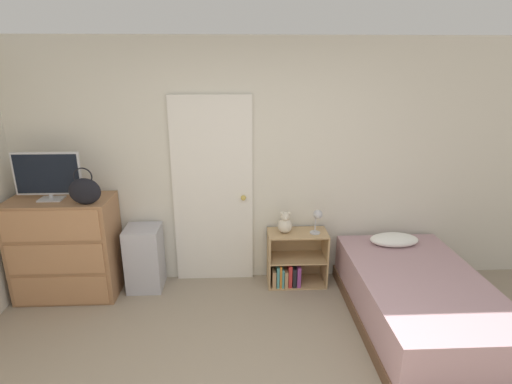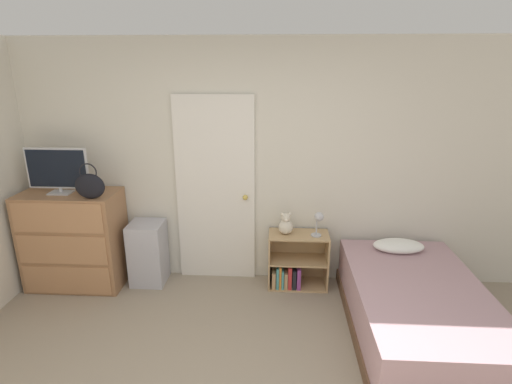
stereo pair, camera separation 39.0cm
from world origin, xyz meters
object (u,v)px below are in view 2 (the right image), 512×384
(bed, at_px, (417,310))
(storage_bin, at_px, (148,253))
(teddy_bear, at_px, (286,225))
(desk_lamp, at_px, (319,219))
(handbag, at_px, (90,186))
(bookshelf, at_px, (294,265))
(dresser, at_px, (75,239))
(tv, at_px, (57,170))

(bed, bearing_deg, storage_bin, 163.72)
(teddy_bear, distance_m, desk_lamp, 0.34)
(handbag, height_order, bed, handbag)
(storage_bin, distance_m, bed, 2.72)
(storage_bin, height_order, desk_lamp, desk_lamp)
(bookshelf, bearing_deg, handbag, -172.47)
(bed, bearing_deg, handbag, 170.40)
(storage_bin, bearing_deg, bed, -16.28)
(storage_bin, bearing_deg, dresser, -173.68)
(storage_bin, relative_size, desk_lamp, 2.60)
(bookshelf, bearing_deg, desk_lamp, -10.34)
(bookshelf, xyz_separation_m, bed, (1.04, -0.78, 0.01))
(tv, relative_size, bed, 0.33)
(storage_bin, xyz_separation_m, desk_lamp, (1.80, -0.03, 0.44))
(handbag, height_order, teddy_bear, handbag)
(bookshelf, relative_size, teddy_bear, 2.69)
(dresser, relative_size, teddy_bear, 4.44)
(bed, bearing_deg, bookshelf, 143.25)
(handbag, bearing_deg, dresser, 153.04)
(tv, xyz_separation_m, bed, (3.42, -0.66, -1.03))
(dresser, relative_size, desk_lamp, 3.93)
(tv, relative_size, storage_bin, 0.91)
(tv, xyz_separation_m, storage_bin, (0.81, 0.10, -0.94))
(handbag, bearing_deg, bookshelf, 7.53)
(handbag, distance_m, desk_lamp, 2.27)
(dresser, distance_m, desk_lamp, 2.57)
(handbag, distance_m, teddy_bear, 1.97)
(tv, distance_m, teddy_bear, 2.36)
(teddy_bear, bearing_deg, bed, -34.43)
(dresser, height_order, bookshelf, dresser)
(desk_lamp, bearing_deg, storage_bin, 179.10)
(tv, xyz_separation_m, bookshelf, (2.38, 0.11, -1.04))
(bed, bearing_deg, dresser, 168.58)
(tv, bearing_deg, teddy_bear, 2.90)
(dresser, relative_size, bookshelf, 1.65)
(dresser, xyz_separation_m, bookshelf, (2.32, 0.10, -0.28))
(bookshelf, xyz_separation_m, desk_lamp, (0.24, -0.04, 0.55))
(bookshelf, height_order, teddy_bear, teddy_bear)
(desk_lamp, bearing_deg, tv, -178.42)
(dresser, distance_m, teddy_bear, 2.23)
(dresser, distance_m, storage_bin, 0.77)
(dresser, relative_size, storage_bin, 1.51)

